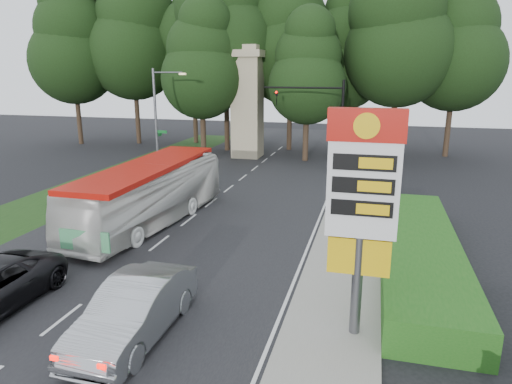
% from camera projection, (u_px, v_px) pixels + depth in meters
% --- Properties ---
extents(ground, '(120.00, 120.00, 0.00)m').
position_uv_depth(ground, '(52.00, 328.00, 14.31)').
color(ground, black).
rests_on(ground, ground).
extents(road_surface, '(14.00, 80.00, 0.02)m').
position_uv_depth(road_surface, '(196.00, 215.00, 25.53)').
color(road_surface, black).
rests_on(road_surface, ground).
extents(sidewalk_right, '(3.00, 80.00, 0.12)m').
position_uv_depth(sidewalk_right, '(350.00, 227.00, 23.44)').
color(sidewalk_right, gray).
rests_on(sidewalk_right, ground).
extents(grass_verge_left, '(5.00, 50.00, 0.02)m').
position_uv_depth(grass_verge_left, '(105.00, 181.00, 33.45)').
color(grass_verge_left, '#193814').
rests_on(grass_verge_left, ground).
extents(hedge, '(3.00, 14.00, 1.20)m').
position_uv_depth(hedge, '(419.00, 251.00, 18.83)').
color(hedge, '#1D5416').
rests_on(hedge, ground).
extents(gas_station_pylon, '(2.10, 0.45, 6.85)m').
position_uv_depth(gas_station_pylon, '(363.00, 195.00, 12.79)').
color(gas_station_pylon, '#59595E').
rests_on(gas_station_pylon, ground).
extents(traffic_signal_mast, '(6.10, 0.35, 7.20)m').
position_uv_depth(traffic_signal_mast, '(324.00, 114.00, 34.16)').
color(traffic_signal_mast, black).
rests_on(traffic_signal_mast, ground).
extents(streetlight_signs, '(2.75, 0.98, 8.00)m').
position_uv_depth(streetlight_signs, '(158.00, 116.00, 35.45)').
color(streetlight_signs, '#59595E').
rests_on(streetlight_signs, ground).
extents(monument, '(3.00, 3.00, 10.05)m').
position_uv_depth(monument, '(247.00, 102.00, 41.54)').
color(monument, tan).
rests_on(monument, ground).
extents(tree_far_west, '(8.96, 8.96, 17.60)m').
position_uv_depth(tree_far_west, '(71.00, 43.00, 47.78)').
color(tree_far_west, '#2D2116').
rests_on(tree_far_west, ground).
extents(tree_west_mid, '(9.80, 9.80, 19.25)m').
position_uv_depth(tree_west_mid, '(132.00, 33.00, 47.93)').
color(tree_west_mid, '#2D2116').
rests_on(tree_west_mid, ground).
extents(tree_west_near, '(8.40, 8.40, 16.50)m').
position_uv_depth(tree_west_near, '(193.00, 50.00, 48.77)').
color(tree_west_near, '#2D2116').
rests_on(tree_west_near, ground).
extents(tree_center_left, '(10.08, 10.08, 19.80)m').
position_uv_depth(tree_center_left, '(225.00, 25.00, 43.30)').
color(tree_center_left, '#2D2116').
rests_on(tree_center_left, ground).
extents(tree_center_right, '(9.24, 9.24, 18.15)m').
position_uv_depth(tree_center_right, '(291.00, 37.00, 43.96)').
color(tree_center_right, '#2D2116').
rests_on(tree_center_right, ground).
extents(tree_east_near, '(8.12, 8.12, 15.95)m').
position_uv_depth(tree_east_near, '(344.00, 51.00, 44.96)').
color(tree_east_near, '#2D2116').
rests_on(tree_east_near, ground).
extents(tree_east_mid, '(9.52, 9.52, 18.70)m').
position_uv_depth(tree_east_mid, '(400.00, 29.00, 39.57)').
color(tree_east_mid, '#2D2116').
rests_on(tree_east_mid, ground).
extents(tree_far_east, '(8.68, 8.68, 17.05)m').
position_uv_depth(tree_far_east, '(457.00, 41.00, 40.48)').
color(tree_far_east, '#2D2116').
rests_on(tree_far_east, ground).
extents(tree_monument_left, '(7.28, 7.28, 14.30)m').
position_uv_depth(tree_monument_left, '(201.00, 61.00, 40.66)').
color(tree_monument_left, '#2D2116').
rests_on(tree_monument_left, ground).
extents(tree_monument_right, '(6.72, 6.72, 13.20)m').
position_uv_depth(tree_monument_right, '(308.00, 69.00, 38.98)').
color(tree_monument_right, '#2D2116').
rests_on(tree_monument_right, ground).
extents(transit_bus, '(3.84, 11.70, 3.20)m').
position_uv_depth(transit_bus, '(149.00, 195.00, 23.62)').
color(transit_bus, silver).
rests_on(transit_bus, ground).
extents(sedan_silver, '(1.91, 5.41, 1.78)m').
position_uv_depth(sedan_silver, '(135.00, 310.00, 13.63)').
color(sedan_silver, '#A2A5A9').
rests_on(sedan_silver, ground).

